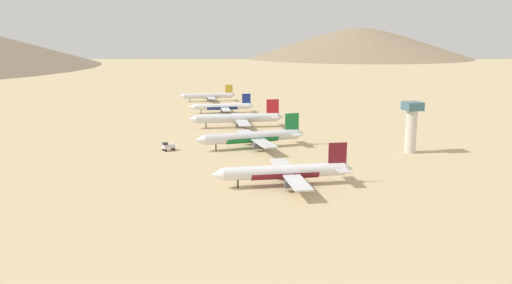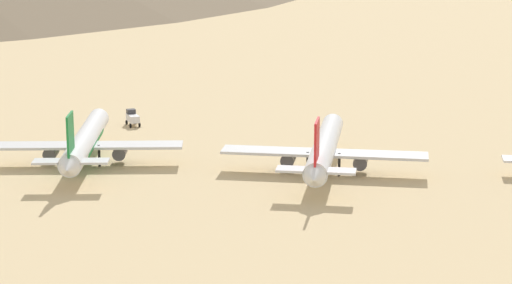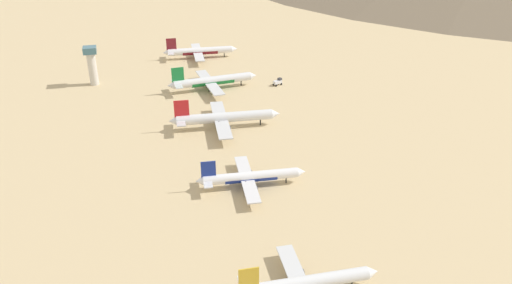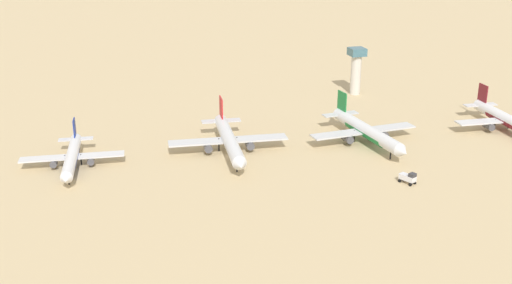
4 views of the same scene
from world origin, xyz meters
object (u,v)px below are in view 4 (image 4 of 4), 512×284
at_px(parked_jet_2, 229,140).
at_px(control_tower, 356,68).
at_px(parked_jet_1, 72,157).
at_px(parked_jet_3, 366,131).
at_px(service_truck, 408,177).
at_px(parked_jet_4, 506,120).

relative_size(parked_jet_2, control_tower, 2.37).
bearing_deg(parked_jet_1, parked_jet_3, 88.14).
bearing_deg(control_tower, parked_jet_3, -20.69).
distance_m(parked_jet_2, control_tower, 96.92).
bearing_deg(parked_jet_2, service_truck, 49.76).
xyz_separation_m(parked_jet_4, control_tower, (-65.84, -34.41, 7.88)).
height_order(parked_jet_2, parked_jet_3, parked_jet_2).
bearing_deg(service_truck, parked_jet_1, -111.96).
distance_m(service_truck, control_tower, 105.62).
relative_size(parked_jet_1, parked_jet_3, 0.82).
xyz_separation_m(parked_jet_3, service_truck, (37.52, -2.71, -2.85)).
relative_size(parked_jet_4, service_truck, 8.62).
bearing_deg(parked_jet_3, parked_jet_2, -93.64).
height_order(parked_jet_1, service_truck, parked_jet_1).
xyz_separation_m(parked_jet_1, parked_jet_4, (5.14, 162.71, 0.68)).
relative_size(parked_jet_3, parked_jet_4, 1.05).
xyz_separation_m(parked_jet_2, control_tower, (-60.84, 75.06, 7.52)).
relative_size(parked_jet_1, parked_jet_4, 0.86).
bearing_deg(control_tower, parked_jet_2, -50.97).
xyz_separation_m(parked_jet_3, control_tower, (-64.08, 24.20, 7.67)).
height_order(parked_jet_3, parked_jet_4, parked_jet_3).
relative_size(parked_jet_1, parked_jet_2, 0.80).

